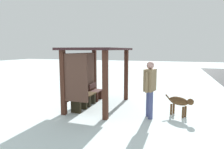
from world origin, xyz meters
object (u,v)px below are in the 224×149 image
bus_shelter (92,64)px  bench_left_inside (79,102)px  bench_right_inside (96,94)px  dog (180,102)px  bench_center_inside (88,97)px  person_walking (150,85)px

bus_shelter → bench_left_inside: size_ratio=3.79×
bench_left_inside → bench_right_inside: size_ratio=1.09×
bus_shelter → dog: 3.35m
bench_center_inside → dog: bench_center_inside is taller
bench_center_inside → person_walking: bearing=-105.3°
bench_right_inside → bus_shelter: bearing=-166.1°
person_walking → dog: size_ratio=2.01×
bench_center_inside → bench_left_inside: bearing=-179.9°
bench_right_inside → person_walking: size_ratio=0.40×
bench_right_inside → dog: bearing=-106.1°
bench_right_inside → bench_center_inside: bearing=-180.0°
bench_left_inside → dog: bench_left_inside is taller
bench_center_inside → dog: bearing=-93.6°
bench_center_inside → person_walking: size_ratio=0.41×
bench_center_inside → bench_right_inside: (0.76, 0.00, -0.01)m
bus_shelter → person_walking: bearing=-103.9°
bus_shelter → person_walking: bus_shelter is taller
bench_left_inside → bench_center_inside: bench_left_inside is taller
bench_center_inside → person_walking: (-0.67, -2.45, 0.75)m
bench_center_inside → dog: 3.38m
bus_shelter → dog: (-0.09, -3.15, -1.14)m
bench_center_inside → bench_right_inside: bench_center_inside is taller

